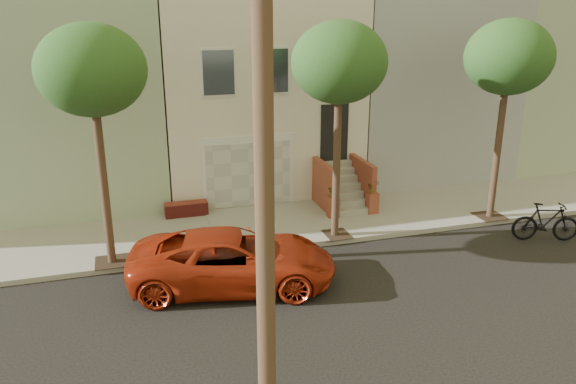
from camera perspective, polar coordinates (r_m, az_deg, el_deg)
name	(u,v)px	position (r m, az deg, el deg)	size (l,w,h in m)	color
ground	(355,306)	(13.81, 6.76, -11.38)	(90.00, 90.00, 0.00)	black
sidewalk	(289,224)	(18.31, 0.13, -3.21)	(40.00, 3.70, 0.15)	gray
house_row	(247,88)	(22.88, -4.20, 10.41)	(33.10, 11.70, 7.00)	beige
tree_left	(92,72)	(14.91, -19.18, 11.37)	(2.70, 2.57, 6.30)	#2D2116
tree_mid	(339,64)	(16.05, 5.20, 12.73)	(2.70, 2.57, 6.30)	#2D2116
tree_right	(509,58)	(18.80, 21.35, 12.42)	(2.70, 2.57, 6.30)	#2D2116
pickup_truck	(233,260)	(14.41, -5.55, -6.79)	(2.38, 5.16, 1.43)	#A1270F
motorcycle	(546,222)	(18.72, 24.55, -2.76)	(0.56, 1.99, 1.20)	black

